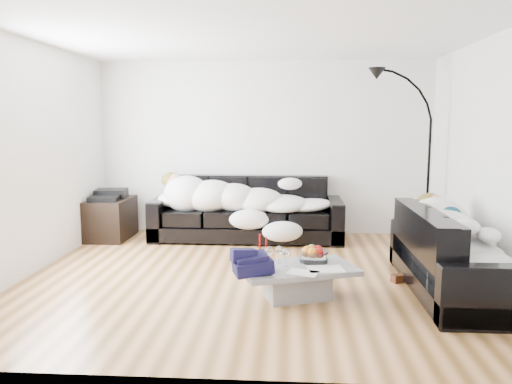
# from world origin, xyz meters

# --- Properties ---
(ground) EXTENTS (5.00, 5.00, 0.00)m
(ground) POSITION_xyz_m (0.00, 0.00, 0.00)
(ground) COLOR brown
(ground) RESTS_ON ground
(wall_back) EXTENTS (5.00, 0.02, 2.60)m
(wall_back) POSITION_xyz_m (0.00, 2.25, 1.30)
(wall_back) COLOR silver
(wall_back) RESTS_ON ground
(wall_left) EXTENTS (0.02, 4.50, 2.60)m
(wall_left) POSITION_xyz_m (-2.50, 0.00, 1.30)
(wall_left) COLOR silver
(wall_left) RESTS_ON ground
(wall_right) EXTENTS (0.02, 4.50, 2.60)m
(wall_right) POSITION_xyz_m (2.50, 0.00, 1.30)
(wall_right) COLOR silver
(wall_right) RESTS_ON ground
(ceiling) EXTENTS (5.00, 5.00, 0.00)m
(ceiling) POSITION_xyz_m (0.00, 0.00, 2.60)
(ceiling) COLOR white
(ceiling) RESTS_ON ground
(sofa_back) EXTENTS (2.74, 0.95, 0.90)m
(sofa_back) POSITION_xyz_m (-0.23, 1.78, 0.45)
(sofa_back) COLOR black
(sofa_back) RESTS_ON ground
(sofa_right) EXTENTS (0.87, 2.04, 0.83)m
(sofa_right) POSITION_xyz_m (2.04, -0.38, 0.41)
(sofa_right) COLOR black
(sofa_right) RESTS_ON ground
(sleeper_back) EXTENTS (2.32, 0.80, 0.46)m
(sleeper_back) POSITION_xyz_m (-0.23, 1.73, 0.65)
(sleeper_back) COLOR white
(sleeper_back) RESTS_ON sofa_back
(sleeper_right) EXTENTS (0.74, 1.75, 0.43)m
(sleeper_right) POSITION_xyz_m (2.04, -0.38, 0.63)
(sleeper_right) COLOR white
(sleeper_right) RESTS_ON sofa_right
(teal_cushion) EXTENTS (0.42, 0.38, 0.20)m
(teal_cushion) POSITION_xyz_m (1.98, 0.26, 0.72)
(teal_cushion) COLOR #0A3D4A
(teal_cushion) RESTS_ON sofa_right
(coffee_table) EXTENTS (1.23, 0.96, 0.32)m
(coffee_table) POSITION_xyz_m (0.46, -0.66, 0.16)
(coffee_table) COLOR #939699
(coffee_table) RESTS_ON ground
(fruit_bowl) EXTENTS (0.30, 0.30, 0.18)m
(fruit_bowl) POSITION_xyz_m (0.63, -0.49, 0.40)
(fruit_bowl) COLOR white
(fruit_bowl) RESTS_ON coffee_table
(wine_glass_a) EXTENTS (0.09, 0.09, 0.17)m
(wine_glass_a) POSITION_xyz_m (0.28, -0.56, 0.40)
(wine_glass_a) COLOR white
(wine_glass_a) RESTS_ON coffee_table
(wine_glass_b) EXTENTS (0.08, 0.08, 0.18)m
(wine_glass_b) POSITION_xyz_m (0.19, -0.62, 0.40)
(wine_glass_b) COLOR white
(wine_glass_b) RESTS_ON coffee_table
(wine_glass_c) EXTENTS (0.08, 0.08, 0.17)m
(wine_glass_c) POSITION_xyz_m (0.35, -0.65, 0.40)
(wine_glass_c) COLOR white
(wine_glass_c) RESTS_ON coffee_table
(candle_left) EXTENTS (0.06, 0.06, 0.26)m
(candle_left) POSITION_xyz_m (0.09, -0.44, 0.45)
(candle_left) COLOR maroon
(candle_left) RESTS_ON coffee_table
(candle_right) EXTENTS (0.05, 0.05, 0.22)m
(candle_right) POSITION_xyz_m (0.15, -0.41, 0.43)
(candle_right) COLOR maroon
(candle_right) RESTS_ON coffee_table
(newspaper_a) EXTENTS (0.36, 0.30, 0.01)m
(newspaper_a) POSITION_xyz_m (0.73, -0.75, 0.32)
(newspaper_a) COLOR silver
(newspaper_a) RESTS_ON coffee_table
(newspaper_b) EXTENTS (0.33, 0.28, 0.01)m
(newspaper_b) POSITION_xyz_m (0.51, -0.88, 0.32)
(newspaper_b) COLOR silver
(newspaper_b) RESTS_ON coffee_table
(navy_jacket) EXTENTS (0.45, 0.41, 0.19)m
(navy_jacket) POSITION_xyz_m (0.01, -0.89, 0.49)
(navy_jacket) COLOR black
(navy_jacket) RESTS_ON coffee_table
(shoes) EXTENTS (0.47, 0.40, 0.09)m
(shoes) POSITION_xyz_m (1.67, -0.02, 0.05)
(shoes) COLOR #472311
(shoes) RESTS_ON ground
(av_cabinet) EXTENTS (0.59, 0.85, 0.58)m
(av_cabinet) POSITION_xyz_m (-2.24, 1.69, 0.29)
(av_cabinet) COLOR black
(av_cabinet) RESTS_ON ground
(stereo) EXTENTS (0.48, 0.39, 0.13)m
(stereo) POSITION_xyz_m (-2.24, 1.69, 0.65)
(stereo) COLOR black
(stereo) RESTS_ON av_cabinet
(floor_lamp) EXTENTS (0.82, 0.50, 2.12)m
(floor_lamp) POSITION_xyz_m (2.24, 1.46, 1.06)
(floor_lamp) COLOR black
(floor_lamp) RESTS_ON ground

